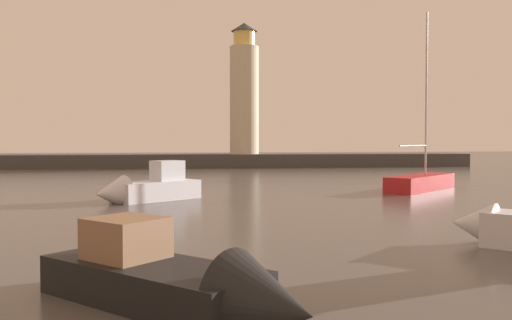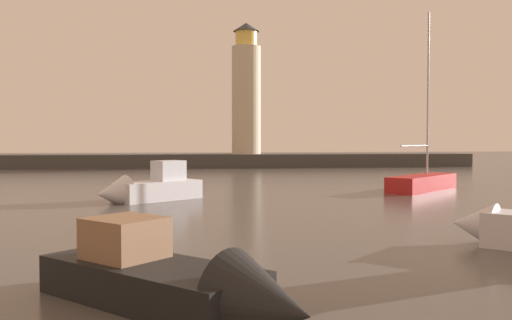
{
  "view_description": "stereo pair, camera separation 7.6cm",
  "coord_description": "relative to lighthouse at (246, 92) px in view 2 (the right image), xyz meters",
  "views": [
    {
      "loc": [
        -2.31,
        -0.8,
        3.04
      ],
      "look_at": [
        -0.24,
        14.52,
        2.48
      ],
      "focal_mm": 37.89,
      "sensor_mm": 36.0,
      "label": 1
    },
    {
      "loc": [
        -2.23,
        -0.81,
        3.04
      ],
      "look_at": [
        -0.24,
        14.52,
        2.48
      ],
      "focal_mm": 37.89,
      "sensor_mm": 36.0,
      "label": 2
    }
  ],
  "objects": [
    {
      "name": "sailboat_moored",
      "position": [
        7.38,
        -30.84,
        -8.1
      ],
      "size": [
        6.15,
        5.85,
        10.92
      ],
      "color": "#B21E1E",
      "rests_on": "ground_plane"
    },
    {
      "name": "ground_plane",
      "position": [
        -4.71,
        -30.64,
        -8.64
      ],
      "size": [
        220.0,
        220.0,
        0.0
      ],
      "primitive_type": "plane",
      "color": "#4C4742"
    },
    {
      "name": "motorboat_1",
      "position": [
        -8.98,
        -34.59,
        -8.02
      ],
      "size": [
        5.53,
        4.93,
        2.3
      ],
      "color": "silver",
      "rests_on": "ground_plane"
    },
    {
      "name": "lighthouse",
      "position": [
        0.0,
        0.0,
        0.0
      ],
      "size": [
        3.33,
        3.33,
        15.07
      ],
      "color": "beige",
      "rests_on": "breakwater"
    },
    {
      "name": "breakwater",
      "position": [
        -4.71,
        -0.0,
        -7.89
      ],
      "size": [
        62.04,
        5.74,
        1.51
      ],
      "primitive_type": "cube",
      "color": "#423F3D",
      "rests_on": "ground_plane"
    },
    {
      "name": "motorboat_0",
      "position": [
        -6.93,
        -52.53,
        -8.17
      ],
      "size": [
        5.35,
        5.29,
        1.98
      ],
      "color": "black",
      "rests_on": "ground_plane"
    }
  ]
}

